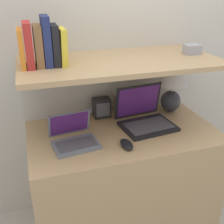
# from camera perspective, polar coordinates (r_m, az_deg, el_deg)

# --- Properties ---
(wall_back) EXTENTS (6.00, 0.05, 2.40)m
(wall_back) POSITION_cam_1_polar(r_m,az_deg,el_deg) (1.94, -1.35, 12.82)
(wall_back) COLOR beige
(wall_back) RESTS_ON ground_plane
(desk) EXTENTS (1.16, 0.64, 0.76)m
(desk) POSITION_cam_1_polar(r_m,az_deg,el_deg) (1.96, 2.11, -13.78)
(desk) COLOR tan
(desk) RESTS_ON ground_plane
(back_riser) EXTENTS (1.16, 0.04, 1.17)m
(back_riser) POSITION_cam_1_polar(r_m,az_deg,el_deg) (2.12, -0.85, -3.92)
(back_riser) COLOR beige
(back_riser) RESTS_ON ground_plane
(shelf) EXTENTS (1.16, 0.58, 0.03)m
(shelf) POSITION_cam_1_polar(r_m,az_deg,el_deg) (1.65, 1.71, 10.14)
(shelf) COLOR tan
(shelf) RESTS_ON back_riser
(table_lamp) EXTENTS (0.22, 0.22, 0.35)m
(table_lamp) POSITION_cam_1_polar(r_m,az_deg,el_deg) (1.98, 12.17, 6.02)
(table_lamp) COLOR #2D2D33
(table_lamp) RESTS_ON desk
(laptop_large) EXTENTS (0.35, 0.32, 0.24)m
(laptop_large) POSITION_cam_1_polar(r_m,az_deg,el_deg) (1.82, 6.67, -1.18)
(laptop_large) COLOR black
(laptop_large) RESTS_ON desk
(laptop_small) EXTENTS (0.28, 0.25, 0.17)m
(laptop_small) POSITION_cam_1_polar(r_m,az_deg,el_deg) (1.61, -7.75, -5.24)
(laptop_small) COLOR slate
(laptop_small) RESTS_ON desk
(computer_mouse) EXTENTS (0.07, 0.12, 0.04)m
(computer_mouse) POSITION_cam_1_polar(r_m,az_deg,el_deg) (1.58, 2.99, -6.56)
(computer_mouse) COLOR black
(computer_mouse) RESTS_ON desk
(router_box) EXTENTS (0.12, 0.08, 0.13)m
(router_box) POSITION_cam_1_polar(r_m,az_deg,el_deg) (1.91, -2.12, 0.90)
(router_box) COLOR black
(router_box) RESTS_ON desk
(book_orange) EXTENTS (0.02, 0.16, 0.20)m
(book_orange) POSITION_cam_1_polar(r_m,az_deg,el_deg) (1.54, -17.92, 12.19)
(book_orange) COLOR orange
(book_orange) RESTS_ON shelf
(book_red) EXTENTS (0.04, 0.17, 0.23)m
(book_red) POSITION_cam_1_polar(r_m,az_deg,el_deg) (1.54, -16.62, 12.94)
(book_red) COLOR #A82823
(book_red) RESTS_ON shelf
(book_brown) EXTENTS (0.04, 0.15, 0.21)m
(book_brown) POSITION_cam_1_polar(r_m,az_deg,el_deg) (1.54, -14.75, 12.86)
(book_brown) COLOR brown
(book_brown) RESTS_ON shelf
(book_navy) EXTENTS (0.04, 0.16, 0.26)m
(book_navy) POSITION_cam_1_polar(r_m,az_deg,el_deg) (1.54, -13.19, 13.84)
(book_navy) COLOR navy
(book_navy) RESTS_ON shelf
(book_black) EXTENTS (0.04, 0.16, 0.21)m
(book_black) POSITION_cam_1_polar(r_m,az_deg,el_deg) (1.55, -11.54, 13.18)
(book_black) COLOR black
(book_black) RESTS_ON shelf
(book_yellow) EXTENTS (0.04, 0.16, 0.19)m
(book_yellow) POSITION_cam_1_polar(r_m,az_deg,el_deg) (1.56, -10.02, 12.96)
(book_yellow) COLOR gold
(book_yellow) RESTS_ON shelf
(shelf_gadget) EXTENTS (0.10, 0.08, 0.06)m
(shelf_gadget) POSITION_cam_1_polar(r_m,az_deg,el_deg) (1.85, 15.98, 12.15)
(shelf_gadget) COLOR #99999E
(shelf_gadget) RESTS_ON shelf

